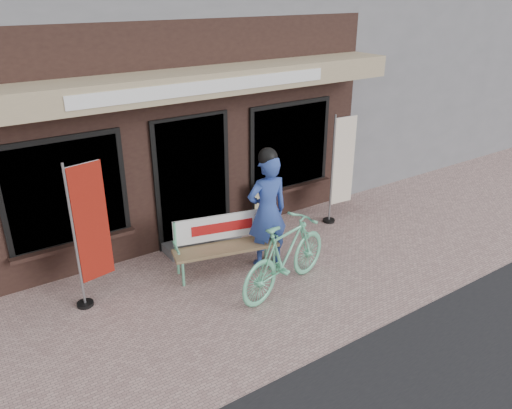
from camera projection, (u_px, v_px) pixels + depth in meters
ground at (260, 294)px, 7.12m from camera, size 70.00×70.00×0.00m
storefront at (117, 45)px, 9.69m from camera, size 7.00×6.77×6.00m
neighbor_right_near at (395, 32)px, 14.52m from camera, size 10.00×7.00×5.60m
bench at (224, 239)px, 7.58m from camera, size 1.65×0.77×0.87m
person at (267, 209)px, 7.55m from camera, size 0.71×0.52×1.91m
bicycle at (285, 256)px, 7.05m from camera, size 1.88×0.96×1.09m
nobori_red at (89, 231)px, 6.58m from camera, size 0.62×0.26×2.07m
nobori_cream at (341, 167)px, 8.99m from camera, size 0.60×0.24×2.03m
menu_stand at (264, 206)px, 8.87m from camera, size 0.43×0.24×0.87m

